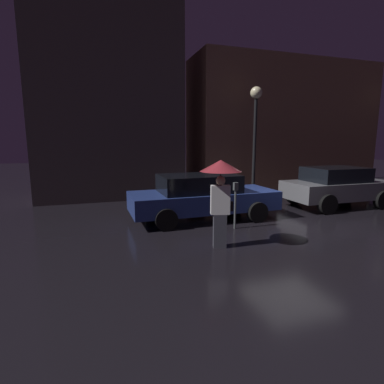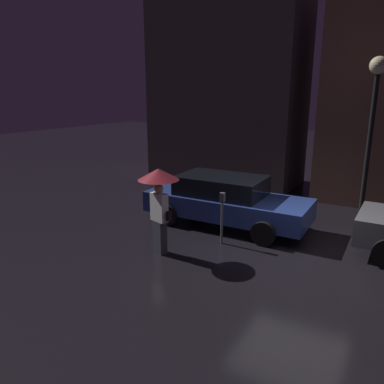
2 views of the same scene
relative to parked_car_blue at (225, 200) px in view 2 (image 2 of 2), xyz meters
The scene contains 6 objects.
ground_plane 2.86m from the parked_car_blue, 28.37° to the right, with size 60.00×60.00×0.00m, color black.
building_facade_left 6.84m from the parked_car_blue, 115.50° to the left, with size 6.06×3.00×8.90m.
parked_car_blue is the anchor object (origin of this frame).
pedestrian_with_umbrella 2.70m from the parked_car_blue, 100.79° to the right, with size 0.95×0.95×2.04m.
parking_meter 1.38m from the parked_car_blue, 67.82° to the right, with size 0.12×0.10×1.32m.
street_lamp_near 5.01m from the parked_car_blue, 38.69° to the left, with size 0.49×0.49×4.66m.
Camera 2 is at (1.92, -7.93, 3.72)m, focal length 35.00 mm.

